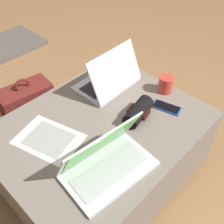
# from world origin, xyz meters

# --- Properties ---
(ground_plane) EXTENTS (14.00, 14.00, 0.00)m
(ground_plane) POSITION_xyz_m (0.00, 0.00, 0.00)
(ground_plane) COLOR olive
(ottoman) EXTENTS (1.01, 0.80, 0.41)m
(ottoman) POSITION_xyz_m (0.00, 0.00, 0.21)
(ottoman) COLOR #3D3832
(ottoman) RESTS_ON ground_plane
(laptop_near) EXTENTS (0.40, 0.27, 0.22)m
(laptop_near) POSITION_xyz_m (-0.16, -0.20, 0.46)
(laptop_near) COLOR silver
(laptop_near) RESTS_ON ottoman
(laptop_far) EXTENTS (0.35, 0.25, 0.23)m
(laptop_far) POSITION_xyz_m (0.25, 0.18, 0.46)
(laptop_far) COLOR silver
(laptop_far) RESTS_ON ottoman
(cell_phone) EXTENTS (0.10, 0.16, 0.01)m
(cell_phone) POSITION_xyz_m (0.33, -0.16, 0.42)
(cell_phone) COLOR #1E4C9E
(cell_phone) RESTS_ON ottoman
(backpack) EXTENTS (0.32, 0.24, 0.48)m
(backpack) POSITION_xyz_m (-0.10, 0.54, 0.20)
(backpack) COLOR #5B1E19
(backpack) RESTS_ON ground_plane
(paper_sheet) EXTENTS (0.28, 0.34, 0.00)m
(paper_sheet) POSITION_xyz_m (-0.23, 0.11, 0.41)
(paper_sheet) COLOR silver
(paper_sheet) RESTS_ON ottoman
(wrist_brace) EXTENTS (0.20, 0.12, 0.08)m
(wrist_brace) POSITION_xyz_m (0.17, -0.10, 0.45)
(wrist_brace) COLOR black
(wrist_brace) RESTS_ON ottoman
(coffee_mug) EXTENTS (0.12, 0.08, 0.09)m
(coffee_mug) POSITION_xyz_m (0.44, -0.07, 0.46)
(coffee_mug) COLOR red
(coffee_mug) RESTS_ON ottoman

